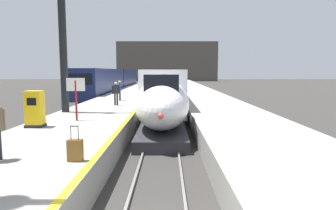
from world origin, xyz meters
name	(u,v)px	position (x,y,z in m)	size (l,w,h in m)	color
platform_left	(126,101)	(-4.05, 24.75, 0.53)	(4.80, 110.00, 1.05)	gray
platform_right	(206,101)	(4.05, 24.75, 0.53)	(4.80, 110.00, 1.05)	gray
platform_left_safety_stripe	(149,96)	(-1.77, 24.75, 1.05)	(0.20, 107.80, 0.01)	yellow
rail_main_left	(160,103)	(-0.75, 27.50, 0.06)	(0.08, 110.00, 0.12)	slate
rail_main_right	(173,103)	(0.75, 27.50, 0.06)	(0.08, 110.00, 0.12)	slate
rail_secondary_left	(86,103)	(-8.85, 27.50, 0.06)	(0.08, 110.00, 0.12)	slate
rail_secondary_right	(100,103)	(-7.35, 27.50, 0.06)	(0.08, 110.00, 0.12)	slate
highspeed_train_main	(166,87)	(0.00, 25.56, 1.93)	(2.92, 38.23, 3.60)	silver
regional_train_adjacent	(116,80)	(-8.10, 41.68, 2.13)	(2.85, 36.60, 3.80)	#141E4C
station_column_mid	(64,24)	(-5.90, 12.82, 6.25)	(4.00, 0.68, 8.58)	black
passenger_mid_platform	(121,89)	(-3.72, 19.74, 2.04)	(0.31, 0.55, 1.69)	#23232D
passenger_far_waiting	(117,92)	(-3.46, 16.46, 2.04)	(0.56, 0.31, 1.69)	#23232D
rolling_suitcase	(77,150)	(-2.23, 2.92, 1.35)	(0.40, 0.22, 0.98)	brown
ticket_machine_yellow	(36,110)	(-5.55, 7.93, 1.79)	(0.76, 0.62, 1.60)	yellow
departure_info_board	(77,90)	(-4.25, 9.64, 2.56)	(0.90, 0.10, 2.12)	maroon
terminus_back_wall	(168,61)	(0.00, 102.00, 7.00)	(36.00, 2.00, 14.00)	#4C4742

